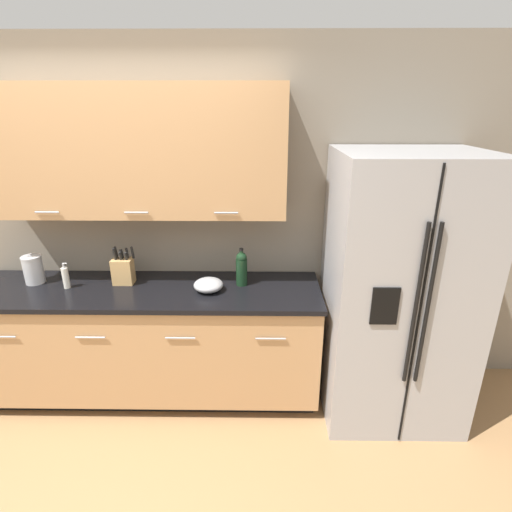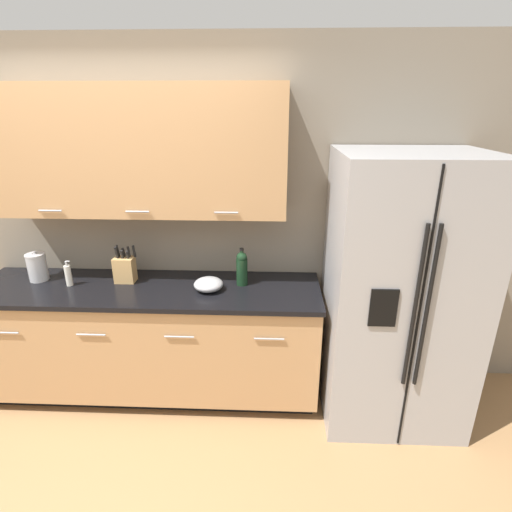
# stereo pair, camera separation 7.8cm
# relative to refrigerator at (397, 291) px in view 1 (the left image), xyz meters

# --- Properties ---
(wall_back) EXTENTS (10.00, 0.39, 2.60)m
(wall_back) POSITION_rel_refrigerator_xyz_m (-1.94, 0.38, 0.52)
(wall_back) COLOR gray
(wall_back) RESTS_ON ground_plane
(counter_unit) EXTENTS (2.52, 0.64, 0.91)m
(counter_unit) POSITION_rel_refrigerator_xyz_m (-1.77, 0.09, -0.48)
(counter_unit) COLOR black
(counter_unit) RESTS_ON ground_plane
(refrigerator) EXTENTS (0.94, 0.83, 1.88)m
(refrigerator) POSITION_rel_refrigerator_xyz_m (0.00, 0.00, 0.00)
(refrigerator) COLOR #9E9EA0
(refrigerator) RESTS_ON ground_plane
(knife_block) EXTENTS (0.16, 0.10, 0.28)m
(knife_block) POSITION_rel_refrigerator_xyz_m (-1.95, 0.17, 0.07)
(knife_block) COLOR tan
(knife_block) RESTS_ON counter_unit
(wine_bottle) EXTENTS (0.08, 0.08, 0.28)m
(wine_bottle) POSITION_rel_refrigerator_xyz_m (-1.08, 0.16, 0.10)
(wine_bottle) COLOR black
(wine_bottle) RESTS_ON counter_unit
(soap_dispenser) EXTENTS (0.05, 0.05, 0.19)m
(soap_dispenser) POSITION_rel_refrigerator_xyz_m (-2.33, 0.09, 0.05)
(soap_dispenser) COLOR silver
(soap_dispenser) RESTS_ON counter_unit
(steel_canister) EXTENTS (0.14, 0.14, 0.22)m
(steel_canister) POSITION_rel_refrigerator_xyz_m (-2.61, 0.17, 0.07)
(steel_canister) COLOR #B7B7BA
(steel_canister) RESTS_ON counter_unit
(mixing_bowl) EXTENTS (0.21, 0.21, 0.09)m
(mixing_bowl) POSITION_rel_refrigerator_xyz_m (-1.31, 0.05, 0.01)
(mixing_bowl) COLOR #A3A3A5
(mixing_bowl) RESTS_ON counter_unit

